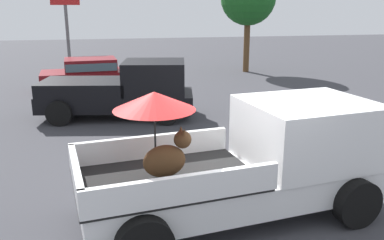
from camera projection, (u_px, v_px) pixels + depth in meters
name	position (u px, v px, depth m)	size (l,w,h in m)	color
ground_plane	(232.00, 215.00, 6.95)	(80.00, 80.00, 0.00)	#38383D
pickup_truck_main	(256.00, 159.00, 6.83)	(5.25, 2.78, 2.22)	black
pickup_truck_red	(124.00, 90.00, 12.87)	(5.05, 2.86, 1.80)	black
parked_sedan_near	(92.00, 72.00, 17.26)	(4.41, 2.21, 1.33)	black
motel_sign	(66.00, 13.00, 20.01)	(1.40, 0.16, 4.41)	#59595B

